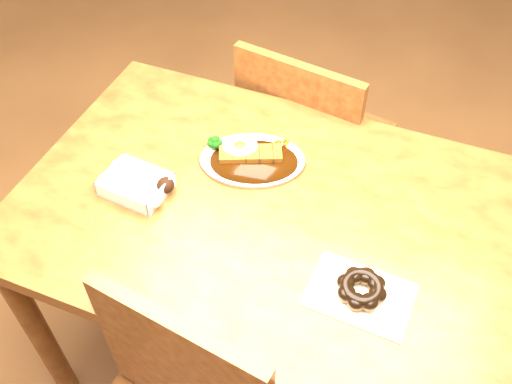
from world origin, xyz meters
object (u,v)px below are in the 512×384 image
at_px(table, 267,233).
at_px(katsu_curry_plate, 251,157).
at_px(chair_far, 310,143).
at_px(pon_de_ring, 361,289).
at_px(donut_box, 136,184).

height_order(table, katsu_curry_plate, katsu_curry_plate).
bearing_deg(katsu_curry_plate, chair_far, 83.60).
height_order(katsu_curry_plate, pon_de_ring, katsu_curry_plate).
height_order(table, donut_box, donut_box).
bearing_deg(donut_box, pon_de_ring, -8.48).
bearing_deg(donut_box, chair_far, 66.27).
bearing_deg(pon_de_ring, chair_far, 114.76).
relative_size(table, pon_de_ring, 5.42).
bearing_deg(katsu_curry_plate, table, -53.34).
distance_m(table, katsu_curry_plate, 0.20).
bearing_deg(table, katsu_curry_plate, 126.66).
height_order(katsu_curry_plate, donut_box, katsu_curry_plate).
bearing_deg(katsu_curry_plate, donut_box, -138.06).
distance_m(table, chair_far, 0.57).
height_order(chair_far, donut_box, chair_far).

